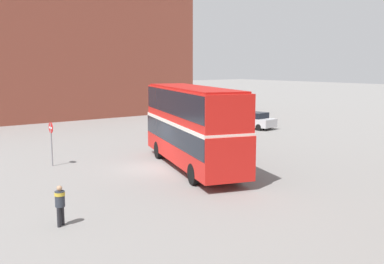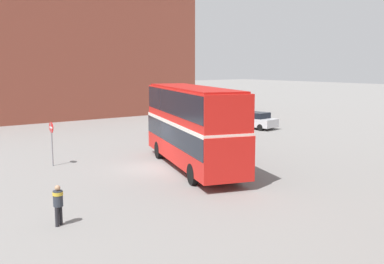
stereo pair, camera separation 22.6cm
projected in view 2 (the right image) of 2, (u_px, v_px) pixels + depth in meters
The scene contains 7 objects.
ground_plane at pixel (151, 168), 26.11m from camera, with size 240.00×240.00×0.00m, color gray.
building_row_left at pixel (58, 49), 51.41m from camera, with size 10.47×32.08×15.45m.
double_decker_bus at pixel (192, 122), 25.81m from camera, with size 11.32×5.84×4.72m.
pedestrian_foreground at pixel (58, 201), 16.66m from camera, with size 0.54×0.54×1.55m.
parked_car_kerb_near at pixel (255, 120), 42.40m from camera, with size 4.51×2.44×1.56m.
parked_car_kerb_far at pixel (181, 126), 38.01m from camera, with size 4.56×1.94×1.68m.
no_entry_sign at pixel (52, 136), 26.51m from camera, with size 0.65×0.08×2.63m.
Camera 2 is at (21.94, -13.24, 5.95)m, focal length 42.00 mm.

